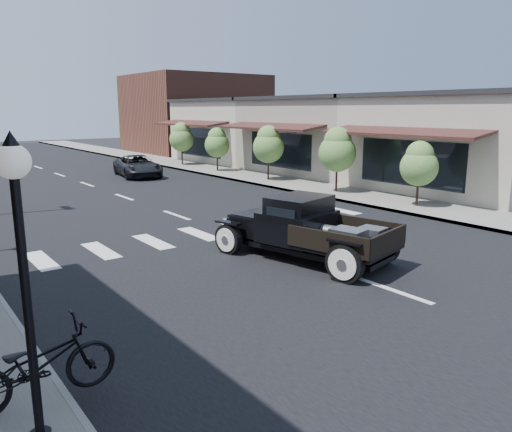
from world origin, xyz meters
TOP-DOWN VIEW (x-y plane):
  - ground at (0.00, 0.00)m, footprint 120.00×120.00m
  - road at (0.00, 15.00)m, footprint 14.00×80.00m
  - road_markings at (0.00, 10.00)m, footprint 12.00×60.00m
  - sidewalk_right at (8.50, 15.00)m, footprint 3.00×80.00m
  - storefront_near at (15.00, 4.00)m, footprint 10.00×9.00m
  - storefront_mid at (15.00, 13.00)m, footprint 10.00×9.00m
  - storefront_far at (15.00, 22.00)m, footprint 10.00×9.00m
  - far_building_right at (15.50, 32.00)m, footprint 11.00×10.00m
  - lamp_post_a at (-7.60, -4.00)m, footprint 0.36×0.36m
  - small_tree_a at (8.30, 2.34)m, footprint 1.49×1.49m
  - small_tree_b at (8.30, 6.78)m, footprint 1.73×1.73m
  - small_tree_c at (8.30, 11.92)m, footprint 1.70×1.70m
  - small_tree_d at (8.30, 17.08)m, footprint 1.55×1.55m
  - small_tree_e at (8.30, 21.65)m, footprint 1.68×1.68m
  - hotrod_pickup at (0.08, -0.06)m, footprint 3.42×5.40m
  - second_car at (3.50, 18.33)m, footprint 2.82×4.81m
  - motorcycle at (-7.36, -3.05)m, footprint 2.01×0.70m

SIDE VIEW (x-z plane):
  - ground at x=0.00m, z-range 0.00..0.00m
  - road_markings at x=0.00m, z-range -0.03..0.03m
  - road at x=0.00m, z-range 0.00..0.02m
  - sidewalk_right at x=8.50m, z-range 0.00..0.15m
  - second_car at x=3.50m, z-range 0.00..1.26m
  - motorcycle at x=-7.36m, z-range 0.15..1.21m
  - hotrod_pickup at x=0.08m, z-range 0.00..1.73m
  - small_tree_a at x=8.30m, z-range 0.15..2.63m
  - small_tree_d at x=8.30m, z-range 0.15..2.74m
  - small_tree_e at x=8.30m, z-range 0.15..2.96m
  - small_tree_c at x=8.30m, z-range 0.15..2.99m
  - small_tree_b at x=8.30m, z-range 0.15..3.04m
  - lamp_post_a at x=-7.60m, z-range 0.15..3.70m
  - storefront_near at x=15.00m, z-range 0.00..4.50m
  - storefront_mid at x=15.00m, z-range 0.00..4.50m
  - storefront_far at x=15.00m, z-range 0.00..4.50m
  - far_building_right at x=15.50m, z-range 0.00..7.00m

